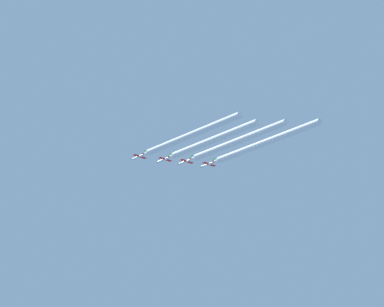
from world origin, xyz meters
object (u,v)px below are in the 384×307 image
at_px(jet_lead, 139,157).
at_px(jet_second_echelon, 164,160).
at_px(jet_fourth_echelon, 208,164).
at_px(jet_third_echelon, 186,162).

bearing_deg(jet_lead, jet_second_echelon, -42.53).
distance_m(jet_second_echelon, jet_fourth_echelon, 20.90).
distance_m(jet_lead, jet_fourth_echelon, 33.04).
relative_size(jet_second_echelon, jet_fourth_echelon, 1.00).
height_order(jet_third_echelon, jet_fourth_echelon, jet_third_echelon).
distance_m(jet_lead, jet_second_echelon, 12.14).
bearing_deg(jet_second_echelon, jet_lead, 137.47).
bearing_deg(jet_fourth_echelon, jet_third_echelon, 137.72).
bearing_deg(jet_lead, jet_third_echelon, -41.30).
bearing_deg(jet_third_echelon, jet_fourth_echelon, -42.28).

